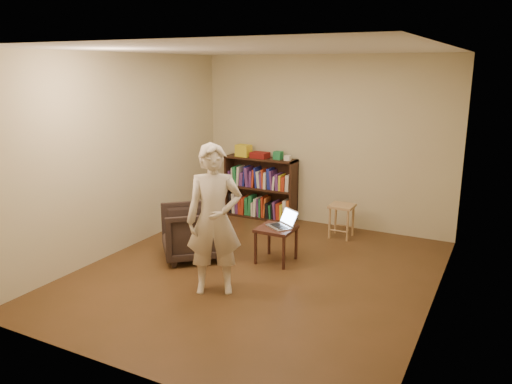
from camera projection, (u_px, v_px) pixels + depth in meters
The scene contains 15 objects.
floor at pixel (256, 274), 6.00m from camera, with size 4.50×4.50×0.00m, color #462F16.
ceiling at pixel (256, 49), 5.37m from camera, with size 4.50×4.50×0.00m, color silver.
wall_back at pixel (324, 142), 7.62m from camera, with size 4.00×4.00×0.00m, color beige.
wall_left at pixel (122, 154), 6.58m from camera, with size 4.50×4.50×0.00m, color beige.
wall_right at pixel (441, 187), 4.79m from camera, with size 4.50×4.50×0.00m, color beige.
bookshelf at pixel (261, 191), 8.14m from camera, with size 1.20×0.30×1.00m.
box_yellow at pixel (244, 151), 8.09m from camera, with size 0.23×0.17×0.19m, color yellow.
red_cloth at pixel (260, 155), 7.97m from camera, with size 0.27×0.20×0.09m, color maroon.
box_green at pixel (278, 155), 7.85m from camera, with size 0.13×0.13×0.13m, color #217E46.
box_white at pixel (288, 158), 7.76m from camera, with size 0.09×0.09×0.08m, color white.
stool at pixel (342, 211), 7.20m from camera, with size 0.34×0.34×0.49m.
armchair at pixel (192, 232), 6.44m from camera, with size 0.74×0.76×0.69m, color #332522.
side_table at pixel (276, 233), 6.29m from camera, with size 0.45×0.45×0.46m.
laptop at pixel (283, 223), 6.29m from camera, with size 0.43×0.43×0.21m.
person at pixel (214, 220), 5.35m from camera, with size 0.60×0.39×1.65m, color beige.
Camera 1 is at (2.57, -4.95, 2.43)m, focal length 35.00 mm.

